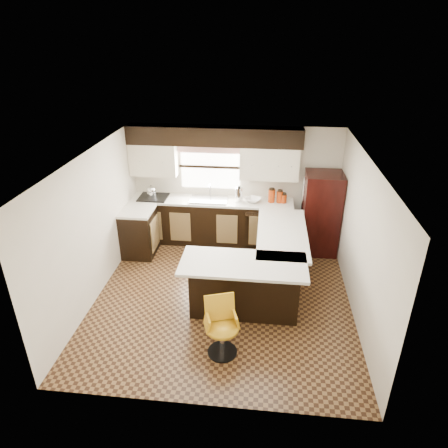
# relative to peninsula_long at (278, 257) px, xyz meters

# --- Properties ---
(floor) EXTENTS (4.40, 4.40, 0.00)m
(floor) POSITION_rel_peninsula_long_xyz_m (-0.90, -0.62, -0.45)
(floor) COLOR #49301A
(floor) RESTS_ON ground
(ceiling) EXTENTS (4.40, 4.40, 0.00)m
(ceiling) POSITION_rel_peninsula_long_xyz_m (-0.90, -0.62, 1.95)
(ceiling) COLOR silver
(ceiling) RESTS_ON wall_back
(wall_back) EXTENTS (4.40, 0.00, 4.40)m
(wall_back) POSITION_rel_peninsula_long_xyz_m (-0.90, 1.58, 0.75)
(wall_back) COLOR beige
(wall_back) RESTS_ON floor
(wall_front) EXTENTS (4.40, 0.00, 4.40)m
(wall_front) POSITION_rel_peninsula_long_xyz_m (-0.90, -2.83, 0.75)
(wall_front) COLOR beige
(wall_front) RESTS_ON floor
(wall_left) EXTENTS (0.00, 4.40, 4.40)m
(wall_left) POSITION_rel_peninsula_long_xyz_m (-3.00, -0.62, 0.75)
(wall_left) COLOR beige
(wall_left) RESTS_ON floor
(wall_right) EXTENTS (0.00, 4.40, 4.40)m
(wall_right) POSITION_rel_peninsula_long_xyz_m (1.20, -0.62, 0.75)
(wall_right) COLOR beige
(wall_right) RESTS_ON floor
(base_cab_back) EXTENTS (3.30, 0.60, 0.90)m
(base_cab_back) POSITION_rel_peninsula_long_xyz_m (-1.35, 1.28, 0.00)
(base_cab_back) COLOR black
(base_cab_back) RESTS_ON floor
(base_cab_left) EXTENTS (0.60, 0.70, 0.90)m
(base_cab_left) POSITION_rel_peninsula_long_xyz_m (-2.70, 0.62, 0.00)
(base_cab_left) COLOR black
(base_cab_left) RESTS_ON floor
(counter_back) EXTENTS (3.30, 0.60, 0.04)m
(counter_back) POSITION_rel_peninsula_long_xyz_m (-1.35, 1.28, 0.47)
(counter_back) COLOR silver
(counter_back) RESTS_ON base_cab_back
(counter_left) EXTENTS (0.60, 0.70, 0.04)m
(counter_left) POSITION_rel_peninsula_long_xyz_m (-2.70, 0.62, 0.47)
(counter_left) COLOR silver
(counter_left) RESTS_ON base_cab_left
(soffit) EXTENTS (3.40, 0.35, 0.36)m
(soffit) POSITION_rel_peninsula_long_xyz_m (-1.30, 1.40, 1.77)
(soffit) COLOR black
(soffit) RESTS_ON wall_back
(upper_cab_left) EXTENTS (0.94, 0.35, 0.64)m
(upper_cab_left) POSITION_rel_peninsula_long_xyz_m (-2.52, 1.40, 1.27)
(upper_cab_left) COLOR beige
(upper_cab_left) RESTS_ON wall_back
(upper_cab_right) EXTENTS (1.14, 0.35, 0.64)m
(upper_cab_right) POSITION_rel_peninsula_long_xyz_m (-0.22, 1.40, 1.27)
(upper_cab_right) COLOR beige
(upper_cab_right) RESTS_ON wall_back
(window_pane) EXTENTS (1.20, 0.02, 0.90)m
(window_pane) POSITION_rel_peninsula_long_xyz_m (-1.40, 1.56, 1.10)
(window_pane) COLOR white
(window_pane) RESTS_ON wall_back
(valance) EXTENTS (1.30, 0.06, 0.18)m
(valance) POSITION_rel_peninsula_long_xyz_m (-1.40, 1.52, 1.49)
(valance) COLOR #D19B93
(valance) RESTS_ON wall_back
(sink) EXTENTS (0.75, 0.45, 0.03)m
(sink) POSITION_rel_peninsula_long_xyz_m (-1.40, 1.25, 0.51)
(sink) COLOR #B2B2B7
(sink) RESTS_ON counter_back
(dishwasher) EXTENTS (0.58, 0.03, 0.78)m
(dishwasher) POSITION_rel_peninsula_long_xyz_m (-0.35, 0.99, -0.02)
(dishwasher) COLOR black
(dishwasher) RESTS_ON floor
(cooktop) EXTENTS (0.58, 0.50, 0.02)m
(cooktop) POSITION_rel_peninsula_long_xyz_m (-2.55, 1.25, 0.51)
(cooktop) COLOR black
(cooktop) RESTS_ON counter_back
(peninsula_long) EXTENTS (0.60, 1.95, 0.90)m
(peninsula_long) POSITION_rel_peninsula_long_xyz_m (0.00, 0.00, 0.00)
(peninsula_long) COLOR black
(peninsula_long) RESTS_ON floor
(peninsula_return) EXTENTS (1.65, 0.60, 0.90)m
(peninsula_return) POSITION_rel_peninsula_long_xyz_m (-0.53, -0.97, 0.00)
(peninsula_return) COLOR black
(peninsula_return) RESTS_ON floor
(counter_pen_long) EXTENTS (0.84, 1.95, 0.04)m
(counter_pen_long) POSITION_rel_peninsula_long_xyz_m (0.05, 0.00, 0.47)
(counter_pen_long) COLOR silver
(counter_pen_long) RESTS_ON peninsula_long
(counter_pen_return) EXTENTS (1.89, 0.84, 0.04)m
(counter_pen_return) POSITION_rel_peninsula_long_xyz_m (-0.55, -1.06, 0.47)
(counter_pen_return) COLOR silver
(counter_pen_return) RESTS_ON peninsula_return
(refrigerator) EXTENTS (0.70, 0.67, 1.64)m
(refrigerator) POSITION_rel_peninsula_long_xyz_m (0.83, 1.13, 0.37)
(refrigerator) COLOR black
(refrigerator) RESTS_ON floor
(bar_chair) EXTENTS (0.57, 0.57, 0.85)m
(bar_chair) POSITION_rel_peninsula_long_xyz_m (-0.76, -1.94, -0.03)
(bar_chair) COLOR gold
(bar_chair) RESTS_ON floor
(kettle) EXTENTS (0.18, 0.18, 0.24)m
(kettle) POSITION_rel_peninsula_long_xyz_m (-2.58, 1.26, 0.64)
(kettle) COLOR silver
(kettle) RESTS_ON cooktop
(percolator) EXTENTS (0.15, 0.15, 0.29)m
(percolator) POSITION_rel_peninsula_long_xyz_m (-0.79, 1.28, 0.64)
(percolator) COLOR silver
(percolator) RESTS_ON counter_back
(mixing_bowl) EXTENTS (0.40, 0.40, 0.07)m
(mixing_bowl) POSITION_rel_peninsula_long_xyz_m (-0.51, 1.28, 0.53)
(mixing_bowl) COLOR white
(mixing_bowl) RESTS_ON counter_back
(canister_large) EXTENTS (0.13, 0.13, 0.26)m
(canister_large) POSITION_rel_peninsula_long_xyz_m (-0.14, 1.30, 0.63)
(canister_large) COLOR #A02F08
(canister_large) RESTS_ON counter_back
(canister_med) EXTENTS (0.12, 0.12, 0.23)m
(canister_med) POSITION_rel_peninsula_long_xyz_m (0.02, 1.30, 0.61)
(canister_med) COLOR #A02F08
(canister_med) RESTS_ON counter_back
(canister_small) EXTENTS (0.12, 0.12, 0.17)m
(canister_small) POSITION_rel_peninsula_long_xyz_m (0.09, 1.30, 0.58)
(canister_small) COLOR #A02F08
(canister_small) RESTS_ON counter_back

